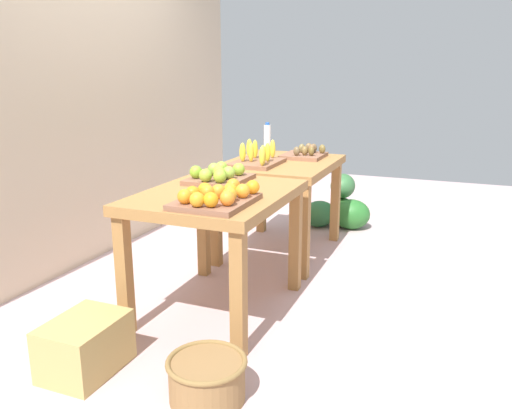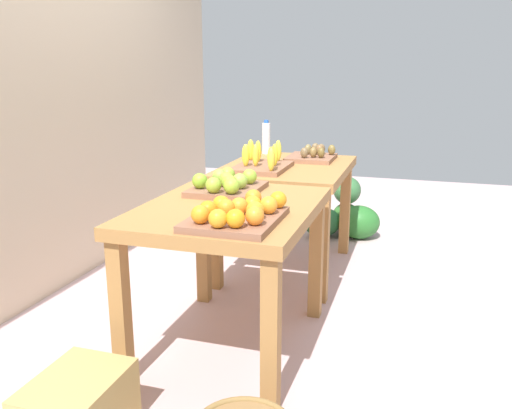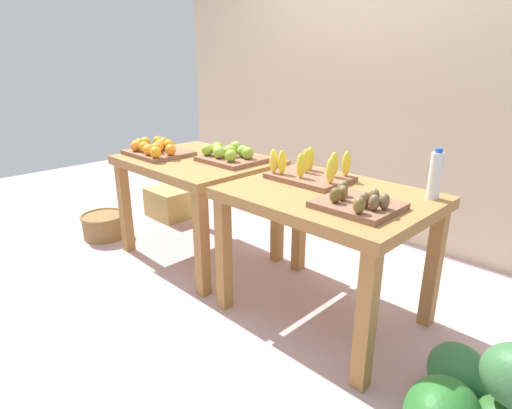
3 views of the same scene
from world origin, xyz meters
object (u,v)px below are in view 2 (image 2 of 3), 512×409
object	(u,v)px
apple_bin	(227,184)
kiwi_bin	(313,156)
display_table_left	(230,226)
orange_bin	(238,213)
water_bottle	(266,138)
display_table_right	(287,181)
banana_crate	(262,163)
watermelon_pile	(345,215)

from	to	relation	value
apple_bin	kiwi_bin	bearing A→B (deg)	-11.15
display_table_left	orange_bin	world-z (taller)	orange_bin
kiwi_bin	orange_bin	bearing A→B (deg)	-179.37
orange_bin	apple_bin	bearing A→B (deg)	25.12
apple_bin	orange_bin	bearing A→B (deg)	-154.88
water_bottle	display_table_right	bearing A→B (deg)	-147.46
banana_crate	display_table_right	bearing A→B (deg)	-27.15
orange_bin	apple_bin	size ratio (longest dim) A/B	1.14
kiwi_bin	water_bottle	size ratio (longest dim) A/B	1.42
apple_bin	kiwi_bin	world-z (taller)	apple_bin
display_table_left	orange_bin	distance (m)	0.35
kiwi_bin	display_table_right	bearing A→B (deg)	153.48
apple_bin	water_bottle	bearing A→B (deg)	7.50
apple_bin	watermelon_pile	world-z (taller)	apple_bin
display_table_right	kiwi_bin	distance (m)	0.31
display_table_right	orange_bin	world-z (taller)	orange_bin
apple_bin	banana_crate	xyz separation A→B (m)	(0.67, 0.01, 0.00)
banana_crate	watermelon_pile	distance (m)	1.34
orange_bin	banana_crate	world-z (taller)	banana_crate
apple_bin	banana_crate	distance (m)	0.67
apple_bin	watermelon_pile	size ratio (longest dim) A/B	0.60
orange_bin	kiwi_bin	xyz separation A→B (m)	(1.65, 0.02, -0.01)
watermelon_pile	apple_bin	bearing A→B (deg)	168.12
apple_bin	kiwi_bin	size ratio (longest dim) A/B	1.15
banana_crate	water_bottle	distance (m)	0.67
display_table_left	display_table_right	distance (m)	1.12
display_table_right	banana_crate	world-z (taller)	banana_crate
banana_crate	water_bottle	bearing A→B (deg)	14.29
display_table_right	kiwi_bin	xyz separation A→B (m)	(0.25, -0.12, 0.14)
display_table_left	water_bottle	distance (m)	1.59
display_table_left	display_table_right	xyz separation A→B (m)	(1.12, 0.00, 0.00)
apple_bin	water_bottle	xyz separation A→B (m)	(1.31, 0.17, 0.08)
kiwi_bin	water_bottle	bearing A→B (deg)	65.92
orange_bin	apple_bin	xyz separation A→B (m)	(0.52, 0.24, 0.00)
orange_bin	kiwi_bin	bearing A→B (deg)	0.63
banana_crate	water_bottle	size ratio (longest dim) A/B	1.73
banana_crate	kiwi_bin	distance (m)	0.52
kiwi_bin	watermelon_pile	xyz separation A→B (m)	(0.66, -0.15, -0.60)
apple_bin	banana_crate	size ratio (longest dim) A/B	0.94
display_table_left	kiwi_bin	distance (m)	1.38
banana_crate	kiwi_bin	size ratio (longest dim) A/B	1.22
display_table_left	banana_crate	size ratio (longest dim) A/B	2.36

